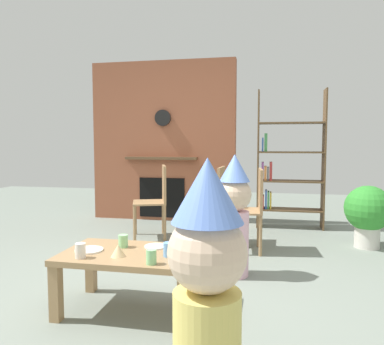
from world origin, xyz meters
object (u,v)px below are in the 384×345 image
(paper_cup_near_right, at_px, (80,251))
(paper_cup_center, at_px, (123,241))
(paper_cup_near_left, at_px, (178,242))
(birthday_cake_slice, at_px, (118,251))
(potted_plant_tall, at_px, (368,212))
(dining_chair_left, at_px, (157,197))
(coffee_table, at_px, (131,262))
(bookshelf, at_px, (285,166))
(dining_chair_right, at_px, (252,205))
(dining_chair_middle, at_px, (213,200))
(child_with_cone_hat, at_px, (207,294))
(paper_cup_far_left, at_px, (151,257))
(paper_plate_rear, at_px, (156,246))
(paper_plate_front, at_px, (89,250))
(child_in_pink, at_px, (234,212))
(paper_cup_far_right, at_px, (169,249))

(paper_cup_near_right, height_order, paper_cup_center, paper_cup_near_right)
(paper_cup_near_left, distance_m, birthday_cake_slice, 0.43)
(potted_plant_tall, bearing_deg, dining_chair_left, -179.66)
(paper_cup_near_left, height_order, paper_cup_near_right, same)
(coffee_table, xyz_separation_m, paper_cup_center, (-0.10, 0.10, 0.12))
(bookshelf, distance_m, dining_chair_left, 1.84)
(paper_cup_near_right, distance_m, dining_chair_right, 2.10)
(bookshelf, bearing_deg, dining_chair_left, -150.95)
(paper_cup_center, relative_size, dining_chair_middle, 0.10)
(child_with_cone_hat, bearing_deg, birthday_cake_slice, 5.10)
(paper_cup_far_left, distance_m, dining_chair_right, 1.93)
(coffee_table, height_order, potted_plant_tall, potted_plant_tall)
(bookshelf, distance_m, paper_cup_near_left, 2.90)
(coffee_table, relative_size, paper_cup_near_left, 9.62)
(paper_cup_center, xyz_separation_m, potted_plant_tall, (2.15, 1.91, -0.05))
(coffee_table, distance_m, paper_plate_rear, 0.21)
(paper_cup_near_left, bearing_deg, dining_chair_middle, 89.48)
(paper_cup_center, distance_m, dining_chair_right, 1.75)
(paper_plate_rear, bearing_deg, paper_cup_center, -169.06)
(paper_cup_center, bearing_deg, bookshelf, 65.43)
(paper_cup_far_left, distance_m, birthday_cake_slice, 0.29)
(paper_cup_near_left, relative_size, paper_cup_near_right, 1.00)
(paper_cup_near_left, bearing_deg, paper_plate_front, -164.43)
(paper_plate_front, bearing_deg, paper_cup_far_left, -20.07)
(child_in_pink, bearing_deg, paper_cup_far_left, 15.76)
(dining_chair_left, distance_m, potted_plant_tall, 2.46)
(potted_plant_tall, bearing_deg, paper_cup_near_right, -136.55)
(dining_chair_left, distance_m, dining_chair_middle, 0.74)
(child_with_cone_hat, relative_size, dining_chair_left, 1.25)
(potted_plant_tall, bearing_deg, dining_chair_middle, -175.04)
(dining_chair_left, bearing_deg, coffee_table, 82.97)
(dining_chair_left, bearing_deg, bookshelf, -169.65)
(dining_chair_left, xyz_separation_m, potted_plant_tall, (2.46, 0.01, -0.10))
(bookshelf, height_order, paper_cup_near_right, bookshelf)
(child_in_pink, height_order, dining_chair_left, child_in_pink)
(paper_cup_near_right, relative_size, paper_plate_front, 0.50)
(paper_cup_center, bearing_deg, potted_plant_tall, 41.67)
(dining_chair_middle, bearing_deg, paper_cup_far_left, 89.51)
(paper_cup_far_right, distance_m, dining_chair_right, 1.74)
(paper_cup_near_left, bearing_deg, paper_cup_center, -175.21)
(paper_cup_far_right, bearing_deg, paper_cup_near_left, 84.27)
(child_with_cone_hat, bearing_deg, bookshelf, -41.15)
(paper_cup_center, xyz_separation_m, child_in_pink, (0.75, 0.73, 0.11))
(paper_plate_rear, xyz_separation_m, dining_chair_left, (-0.55, 1.85, 0.09))
(bookshelf, xyz_separation_m, paper_cup_center, (-1.27, -2.77, -0.39))
(paper_cup_near_right, bearing_deg, paper_cup_center, 58.39)
(child_in_pink, xyz_separation_m, dining_chair_left, (-1.06, 1.16, -0.06))
(paper_cup_near_right, relative_size, child_in_pink, 0.09)
(paper_cup_near_left, xyz_separation_m, potted_plant_tall, (1.75, 1.88, -0.06))
(paper_plate_front, relative_size, child_with_cone_hat, 0.17)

